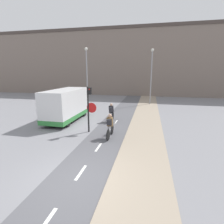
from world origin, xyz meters
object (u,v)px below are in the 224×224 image
at_px(cyclist_near, 110,126).
at_px(van, 66,105).
at_px(traffic_light_pole, 89,104).
at_px(street_lamp_sidewalk, 151,71).
at_px(street_lamp_far, 87,71).
at_px(cyclist_far, 111,113).

distance_m(cyclist_near, van, 5.47).
relative_size(cyclist_near, van, 0.35).
relative_size(traffic_light_pole, street_lamp_sidewalk, 0.46).
bearing_deg(traffic_light_pole, van, 140.14).
distance_m(street_lamp_far, van, 7.45).
bearing_deg(van, street_lamp_far, 95.20).
xyz_separation_m(traffic_light_pole, cyclist_near, (1.56, -0.73, -1.19)).
bearing_deg(cyclist_near, street_lamp_far, 116.93).
bearing_deg(street_lamp_sidewalk, cyclist_far, -109.63).
bearing_deg(cyclist_near, street_lamp_sidewalk, 79.01).
height_order(traffic_light_pole, cyclist_near, traffic_light_pole).
distance_m(traffic_light_pole, street_lamp_far, 10.16).
xyz_separation_m(traffic_light_pole, cyclist_far, (0.85, 2.87, -1.19)).
bearing_deg(cyclist_far, cyclist_near, -78.79).
height_order(traffic_light_pole, cyclist_far, traffic_light_pole).
xyz_separation_m(street_lamp_far, cyclist_near, (5.08, -9.99, -3.42)).
bearing_deg(street_lamp_sidewalk, cyclist_near, -100.99).
distance_m(street_lamp_far, cyclist_far, 8.46).
height_order(street_lamp_sidewalk, cyclist_far, street_lamp_sidewalk).
xyz_separation_m(cyclist_near, van, (-4.45, 3.14, 0.56)).
relative_size(street_lamp_sidewalk, cyclist_far, 3.88).
height_order(cyclist_near, van, van).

